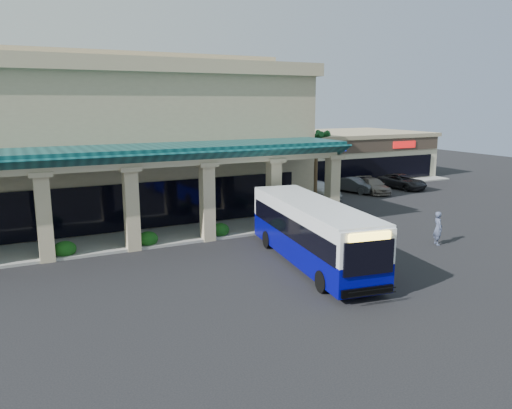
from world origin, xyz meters
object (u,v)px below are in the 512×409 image
pedestrian (438,228)px  car_silver (316,189)px  car_gray (402,181)px  car_white (354,185)px  transit_bus (312,233)px  car_red (373,186)px

pedestrian → car_silver: size_ratio=0.40×
car_gray → car_white: bearing=169.4°
car_white → transit_bus: bearing=-152.8°
car_white → car_gray: bearing=-23.1°
transit_bus → car_gray: (20.25, 15.39, -0.91)m
car_silver → car_white: car_silver is taller
transit_bus → pedestrian: transit_bus is taller
transit_bus → car_gray: size_ratio=2.30×
transit_bus → pedestrian: (8.50, -0.33, -0.62)m
transit_bus → car_silver: (9.98, 14.72, -0.77)m
transit_bus → car_silver: bearing=64.3°
pedestrian → car_silver: bearing=16.2°
car_silver → car_red: (6.27, 0.05, -0.18)m
car_white → car_red: (1.45, -0.96, -0.03)m
car_red → car_white: bearing=160.4°
transit_bus → car_silver: transit_bus is taller
transit_bus → car_red: size_ratio=2.54×
pedestrian → car_gray: bearing=-14.9°
car_silver → car_red: car_silver is taller
pedestrian → car_white: pedestrian is taller
pedestrian → car_silver: 15.13m
car_silver → car_gray: 10.29m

